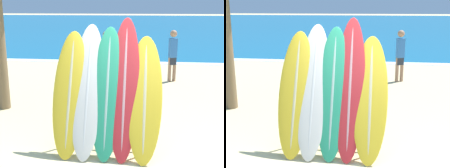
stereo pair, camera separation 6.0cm
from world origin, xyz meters
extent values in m
plane|color=beige|center=(0.00, 0.00, 0.00)|extent=(160.00, 160.00, 0.00)
cube|color=#146693|center=(0.00, 38.59, 0.00)|extent=(120.00, 60.00, 0.00)
cube|color=white|center=(0.00, 8.89, 0.01)|extent=(120.00, 0.60, 0.01)
cylinder|color=#47474C|center=(-1.18, 0.37, 0.48)|extent=(0.04, 0.04, 0.97)
cylinder|color=#47474C|center=(0.39, 0.37, 0.48)|extent=(0.04, 0.04, 0.97)
cylinder|color=#47474C|center=(-0.40, 0.37, 0.94)|extent=(1.61, 0.04, 0.04)
cylinder|color=#47474C|center=(-0.40, 0.37, 0.12)|extent=(1.61, 0.04, 0.04)
ellipsoid|color=yellow|center=(-1.02, 0.37, 1.02)|extent=(0.58, 1.01, 2.03)
ellipsoid|color=beige|center=(-1.02, 0.37, 1.02)|extent=(0.10, 0.98, 1.96)
ellipsoid|color=silver|center=(-0.72, 0.40, 1.08)|extent=(0.54, 1.12, 2.15)
ellipsoid|color=silver|center=(-0.72, 0.40, 1.08)|extent=(0.10, 1.08, 2.07)
ellipsoid|color=#289E70|center=(-0.38, 0.39, 1.06)|extent=(0.52, 1.05, 2.11)
ellipsoid|color=#9AC3B3|center=(-0.38, 0.39, 1.06)|extent=(0.09, 1.02, 2.03)
ellipsoid|color=red|center=(-0.10, 0.43, 1.13)|extent=(0.50, 1.14, 2.27)
ellipsoid|color=#D19A9C|center=(-0.10, 0.43, 1.13)|extent=(0.09, 1.11, 2.18)
ellipsoid|color=yellow|center=(0.25, 0.36, 0.98)|extent=(0.57, 1.06, 1.96)
ellipsoid|color=beige|center=(0.25, 0.36, 0.98)|extent=(0.10, 1.03, 1.88)
cylinder|color=#A87A5B|center=(-0.97, 4.37, 0.41)|extent=(0.11, 0.11, 0.82)
cylinder|color=#A87A5B|center=(-0.95, 4.55, 0.41)|extent=(0.11, 0.11, 0.82)
cube|color=#282D38|center=(-0.96, 4.46, 0.69)|extent=(0.17, 0.25, 0.25)
cube|color=#3370BC|center=(-0.96, 4.46, 1.14)|extent=(0.19, 0.27, 0.64)
sphere|color=#A87A5B|center=(-0.96, 4.46, 1.61)|extent=(0.23, 0.23, 0.23)
cylinder|color=#A87A5B|center=(0.97, 5.59, 0.40)|extent=(0.11, 0.11, 0.80)
cylinder|color=#A87A5B|center=(1.13, 5.66, 0.40)|extent=(0.11, 0.11, 0.80)
cube|color=#282D38|center=(1.05, 5.62, 0.68)|extent=(0.26, 0.22, 0.24)
cube|color=#3370BC|center=(1.05, 5.62, 1.11)|extent=(0.28, 0.24, 0.62)
sphere|color=#A87A5B|center=(1.05, 5.62, 1.57)|extent=(0.22, 0.22, 0.22)
cylinder|color=beige|center=(-0.23, 2.92, 0.36)|extent=(0.10, 0.10, 0.72)
cylinder|color=beige|center=(-0.39, 2.95, 0.36)|extent=(0.10, 0.10, 0.72)
cube|color=#CC4C3D|center=(-0.31, 2.93, 0.61)|extent=(0.22, 0.16, 0.22)
cube|color=gold|center=(-0.31, 2.93, 1.00)|extent=(0.24, 0.17, 0.56)
sphere|color=beige|center=(-0.31, 2.93, 1.42)|extent=(0.20, 0.20, 0.20)
camera|label=1|loc=(0.30, -4.58, 2.48)|focal=50.00mm
camera|label=2|loc=(0.36, -4.57, 2.48)|focal=50.00mm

